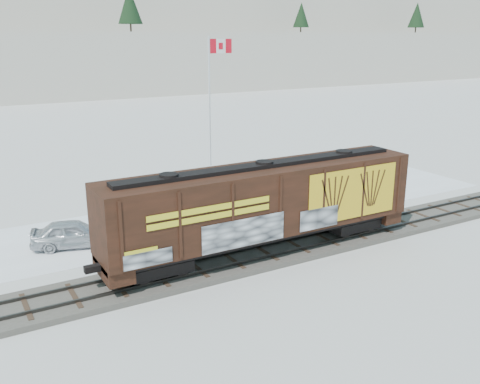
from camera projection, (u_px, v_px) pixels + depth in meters
ground at (295, 249)px, 29.45m from camera, size 500.00×500.00×0.00m
rail_track at (295, 247)px, 29.41m from camera, size 50.00×3.40×0.43m
parking_strip at (230, 212)px, 35.68m from camera, size 40.00×8.00×0.03m
hopper_railcar at (264, 203)px, 27.59m from camera, size 17.34×3.06×4.71m
flagpole at (211, 137)px, 39.32m from camera, size 2.30×0.90×11.31m
car_silver at (73, 233)px, 29.60m from camera, size 4.85×2.99×1.54m
car_white at (277, 197)px, 36.24m from camera, size 4.84×2.81×1.51m
car_dark at (257, 195)px, 36.75m from camera, size 5.66×3.70×1.52m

